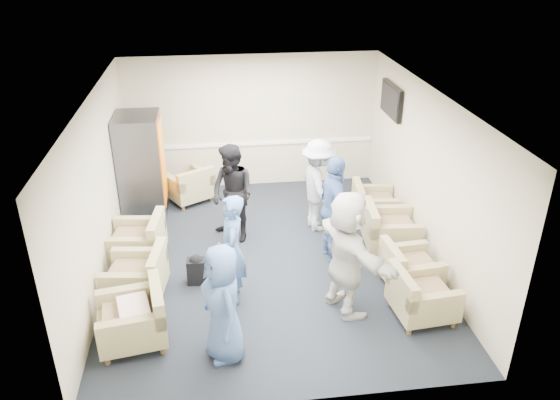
{
  "coord_description": "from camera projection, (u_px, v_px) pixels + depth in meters",
  "views": [
    {
      "loc": [
        -0.78,
        -7.47,
        4.77
      ],
      "look_at": [
        0.21,
        0.2,
        0.96
      ],
      "focal_mm": 35.0,
      "sensor_mm": 36.0,
      "label": 1
    }
  ],
  "objects": [
    {
      "name": "armchair_right_midnear",
      "position": [
        408.0,
        270.0,
        8.03
      ],
      "size": [
        0.82,
        0.82,
        0.61
      ],
      "rotation": [
        0.0,
        0.0,
        1.66
      ],
      "color": "#9A9063",
      "rests_on": "floor"
    },
    {
      "name": "armchair_left_far",
      "position": [
        140.0,
        243.0,
        8.66
      ],
      "size": [
        0.92,
        0.92,
        0.67
      ],
      "rotation": [
        0.0,
        0.0,
        -1.69
      ],
      "color": "#9A9063",
      "rests_on": "floor"
    },
    {
      "name": "person_mid_left",
      "position": [
        232.0,
        251.0,
        7.52
      ],
      "size": [
        0.43,
        0.62,
        1.64
      ],
      "primitive_type": "imported",
      "rotation": [
        0.0,
        0.0,
        -1.63
      ],
      "color": "#41609E",
      "rests_on": "floor"
    },
    {
      "name": "vending_machine",
      "position": [
        142.0,
        167.0,
        9.83
      ],
      "size": [
        0.78,
        0.92,
        1.93
      ],
      "color": "#505058",
      "rests_on": "floor"
    },
    {
      "name": "front_wall",
      "position": [
        300.0,
        304.0,
        5.58
      ],
      "size": [
        5.0,
        0.02,
        2.7
      ],
      "primitive_type": "cube",
      "color": "beige",
      "rests_on": "floor"
    },
    {
      "name": "armchair_right_near",
      "position": [
        419.0,
        297.0,
        7.4
      ],
      "size": [
        0.85,
        0.85,
        0.63
      ],
      "rotation": [
        0.0,
        0.0,
        1.66
      ],
      "color": "#9A9063",
      "rests_on": "floor"
    },
    {
      "name": "pillow",
      "position": [
        134.0,
        309.0,
        6.86
      ],
      "size": [
        0.47,
        0.56,
        0.14
      ],
      "primitive_type": "cube",
      "rotation": [
        0.0,
        0.0,
        -1.33
      ],
      "color": "white",
      "rests_on": "armchair_left_near"
    },
    {
      "name": "person_mid_right",
      "position": [
        334.0,
        210.0,
        8.52
      ],
      "size": [
        0.54,
        1.07,
        1.75
      ],
      "primitive_type": "imported",
      "rotation": [
        0.0,
        0.0,
        1.68
      ],
      "color": "#41609E",
      "rests_on": "floor"
    },
    {
      "name": "armchair_right_far",
      "position": [
        372.0,
        205.0,
        9.94
      ],
      "size": [
        0.83,
        0.83,
        0.6
      ],
      "rotation": [
        0.0,
        0.0,
        1.47
      ],
      "color": "#9A9063",
      "rests_on": "floor"
    },
    {
      "name": "backpack",
      "position": [
        196.0,
        269.0,
        8.16
      ],
      "size": [
        0.29,
        0.21,
        0.48
      ],
      "rotation": [
        0.0,
        0.0,
        -0.05
      ],
      "color": "black",
      "rests_on": "floor"
    },
    {
      "name": "left_wall",
      "position": [
        98.0,
        193.0,
        7.96
      ],
      "size": [
        0.02,
        6.0,
        2.7
      ],
      "primitive_type": "cube",
      "color": "beige",
      "rests_on": "floor"
    },
    {
      "name": "back_wall",
      "position": [
        252.0,
        122.0,
        10.92
      ],
      "size": [
        5.0,
        0.02,
        2.7
      ],
      "primitive_type": "cube",
      "color": "beige",
      "rests_on": "floor"
    },
    {
      "name": "armchair_left_near",
      "position": [
        136.0,
        320.0,
        6.95
      ],
      "size": [
        0.95,
        0.95,
        0.66
      ],
      "rotation": [
        0.0,
        0.0,
        -1.41
      ],
      "color": "#9A9063",
      "rests_on": "floor"
    },
    {
      "name": "chair_rail",
      "position": [
        252.0,
        144.0,
        11.1
      ],
      "size": [
        4.98,
        0.04,
        0.06
      ],
      "primitive_type": "cube",
      "color": "white",
      "rests_on": "back_wall"
    },
    {
      "name": "person_front_left",
      "position": [
        223.0,
        304.0,
        6.51
      ],
      "size": [
        0.71,
        0.88,
        1.56
      ],
      "primitive_type": "imported",
      "rotation": [
        0.0,
        0.0,
        -1.26
      ],
      "color": "#41609E",
      "rests_on": "floor"
    },
    {
      "name": "person_back_right",
      "position": [
        318.0,
        186.0,
        9.43
      ],
      "size": [
        0.78,
        1.16,
        1.66
      ],
      "primitive_type": "imported",
      "rotation": [
        0.0,
        0.0,
        1.74
      ],
      "color": "silver",
      "rests_on": "floor"
    },
    {
      "name": "armchair_right_midfar",
      "position": [
        387.0,
        231.0,
        9.02
      ],
      "size": [
        0.91,
        0.91,
        0.67
      ],
      "rotation": [
        0.0,
        0.0,
        1.48
      ],
      "color": "#9A9063",
      "rests_on": "floor"
    },
    {
      "name": "tv",
      "position": [
        391.0,
        100.0,
        9.82
      ],
      "size": [
        0.1,
        1.0,
        0.58
      ],
      "color": "black",
      "rests_on": "right_wall"
    },
    {
      "name": "armchair_left_mid",
      "position": [
        139.0,
        277.0,
        7.82
      ],
      "size": [
        0.91,
        0.91,
        0.65
      ],
      "rotation": [
        0.0,
        0.0,
        -1.7
      ],
      "color": "#9A9063",
      "rests_on": "floor"
    },
    {
      "name": "right_wall",
      "position": [
        427.0,
        175.0,
        8.54
      ],
      "size": [
        0.02,
        6.0,
        2.7
      ],
      "primitive_type": "cube",
      "color": "beige",
      "rests_on": "floor"
    },
    {
      "name": "ceiling",
      "position": [
        267.0,
        96.0,
        7.65
      ],
      "size": [
        6.0,
        6.0,
        0.0
      ],
      "primitive_type": "plane",
      "rotation": [
        3.14,
        0.0,
        0.0
      ],
      "color": "silver",
      "rests_on": "back_wall"
    },
    {
      "name": "armchair_corner",
      "position": [
        190.0,
        186.0,
        10.64
      ],
      "size": [
        1.07,
        1.07,
        0.62
      ],
      "rotation": [
        0.0,
        0.0,
        3.67
      ],
      "color": "#9A9063",
      "rests_on": "floor"
    },
    {
      "name": "person_back_left",
      "position": [
        233.0,
        194.0,
        9.1
      ],
      "size": [
        1.03,
        1.04,
        1.69
      ],
      "primitive_type": "imported",
      "rotation": [
        0.0,
        0.0,
        -0.85
      ],
      "color": "black",
      "rests_on": "floor"
    },
    {
      "name": "person_front_right",
      "position": [
        347.0,
        253.0,
        7.3
      ],
      "size": [
        1.05,
        1.76,
        1.81
      ],
      "primitive_type": "imported",
      "rotation": [
        0.0,
        0.0,
        1.9
      ],
      "color": "silver",
      "rests_on": "floor"
    },
    {
      "name": "floor",
      "position": [
        269.0,
        259.0,
        8.84
      ],
      "size": [
        6.0,
        6.0,
        0.0
      ],
      "primitive_type": "plane",
      "color": "black",
      "rests_on": "ground"
    }
  ]
}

